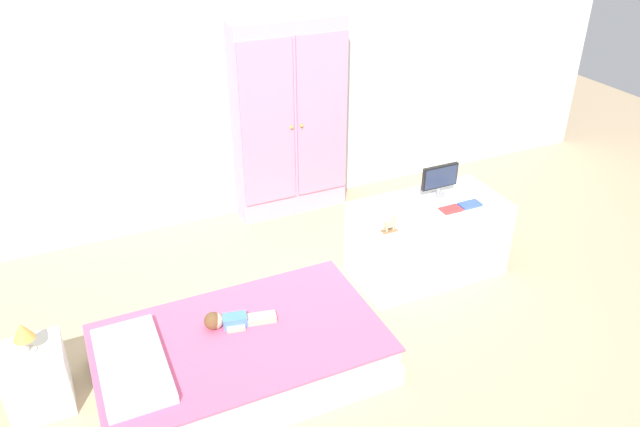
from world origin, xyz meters
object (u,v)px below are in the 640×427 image
object	(u,v)px
nightstand	(37,378)
table_lamp	(23,333)
bed	(241,355)
rocking_horse_toy	(391,223)
book_red	(451,209)
doll	(227,320)
tv_monitor	(440,178)
wardrobe	(290,121)
book_blue	(470,204)
tv_stand	(427,239)

from	to	relation	value
nightstand	table_lamp	xyz separation A→B (m)	(0.00, 0.00, 0.30)
bed	table_lamp	bearing A→B (deg)	168.50
bed	nightstand	distance (m)	1.03
rocking_horse_toy	book_red	size ratio (longest dim) A/B	0.89
doll	tv_monitor	bearing A→B (deg)	13.12
rocking_horse_toy	nightstand	bearing A→B (deg)	-179.55
rocking_horse_toy	book_red	xyz separation A→B (m)	(0.48, 0.06, -0.05)
wardrobe	book_red	distance (m)	1.44
doll	book_blue	world-z (taller)	book_blue
doll	book_red	distance (m)	1.57
tv_stand	rocking_horse_toy	size ratio (longest dim) A/B	8.29
nightstand	tv_monitor	distance (m)	2.61
tv_monitor	book_red	distance (m)	0.24
table_lamp	rocking_horse_toy	world-z (taller)	rocking_horse_toy
tv_stand	tv_monitor	size ratio (longest dim) A/B	3.77
bed	tv_monitor	xyz separation A→B (m)	(1.55, 0.48, 0.52)
doll	table_lamp	world-z (taller)	table_lamp
doll	rocking_horse_toy	xyz separation A→B (m)	(1.07, 0.11, 0.29)
table_lamp	book_red	size ratio (longest dim) A/B	1.31
wardrobe	book_red	xyz separation A→B (m)	(0.56, -1.30, -0.23)
nightstand	book_blue	bearing A→B (deg)	1.67
tv_monitor	book_red	world-z (taller)	tv_monitor
bed	book_red	xyz separation A→B (m)	(1.51, 0.28, 0.40)
book_blue	nightstand	bearing A→B (deg)	-178.33
book_red	tv_stand	bearing A→B (deg)	122.68
nightstand	rocking_horse_toy	distance (m)	2.08
nightstand	tv_monitor	size ratio (longest dim) A/B	1.36
wardrobe	book_red	world-z (taller)	wardrobe
table_lamp	book_red	world-z (taller)	book_red
doll	rocking_horse_toy	distance (m)	1.11
wardrobe	rocking_horse_toy	distance (m)	1.38
wardrobe	book_blue	world-z (taller)	wardrobe
rocking_horse_toy	book_blue	distance (m)	0.63
tv_monitor	book_blue	xyz separation A→B (m)	(0.11, -0.20, -0.12)
bed	rocking_horse_toy	distance (m)	1.15
nightstand	book_red	distance (m)	2.54
bed	rocking_horse_toy	world-z (taller)	rocking_horse_toy
wardrobe	tv_stand	xyz separation A→B (m)	(0.49, -1.19, -0.49)
doll	nightstand	bearing A→B (deg)	174.74
wardrobe	nightstand	bearing A→B (deg)	-144.76
wardrobe	bed	bearing A→B (deg)	-120.85
bed	rocking_horse_toy	xyz separation A→B (m)	(1.03, 0.22, 0.45)
doll	book_blue	size ratio (longest dim) A/B	2.75
doll	book_red	bearing A→B (deg)	6.18
doll	nightstand	size ratio (longest dim) A/B	1.10
bed	tv_stand	world-z (taller)	tv_stand
table_lamp	tv_monitor	world-z (taller)	tv_monitor
tv_monitor	wardrobe	bearing A→B (deg)	118.72
tv_monitor	book_red	bearing A→B (deg)	-101.13
tv_stand	book_red	bearing A→B (deg)	-57.32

